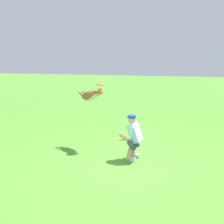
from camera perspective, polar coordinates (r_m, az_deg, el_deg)
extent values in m
plane|color=#4E8C2E|center=(6.27, 3.68, -13.59)|extent=(60.00, 60.00, 0.00)
cube|color=silver|center=(6.85, 5.71, -10.71)|extent=(0.26, 0.10, 0.10)
cylinder|color=tan|center=(6.79, 5.36, -9.17)|extent=(0.20, 0.33, 0.37)
cylinder|color=navy|center=(6.67, 5.80, -7.54)|extent=(0.26, 0.43, 0.37)
cube|color=silver|center=(6.62, 4.69, -11.59)|extent=(0.26, 0.10, 0.10)
cylinder|color=tan|center=(6.56, 4.32, -10.00)|extent=(0.20, 0.33, 0.37)
cylinder|color=navy|center=(6.46, 4.92, -8.21)|extent=(0.26, 0.43, 0.37)
cube|color=#ACD4ED|center=(6.43, 5.68, -5.05)|extent=(0.49, 0.44, 0.58)
cylinder|color=#ACD4ED|center=(6.60, 6.25, -4.05)|extent=(0.13, 0.16, 0.29)
cylinder|color=#ACD4ED|center=(6.25, 4.76, -5.02)|extent=(0.13, 0.16, 0.29)
cylinder|color=tan|center=(6.38, 3.02, -6.33)|extent=(0.30, 0.16, 0.19)
cylinder|color=tan|center=(6.68, 5.97, -5.26)|extent=(0.12, 0.16, 0.27)
sphere|color=tan|center=(6.37, 4.93, -1.85)|extent=(0.21, 0.21, 0.21)
cylinder|color=#1644AE|center=(6.35, 4.95, -1.06)|extent=(0.22, 0.22, 0.07)
cylinder|color=#1644AE|center=(6.39, 4.13, -1.21)|extent=(0.12, 0.12, 0.02)
ellipsoid|color=brown|center=(7.23, -5.60, 4.24)|extent=(0.76, 0.52, 0.45)
ellipsoid|color=beige|center=(7.12, -4.50, 3.89)|extent=(0.13, 0.19, 0.16)
sphere|color=brown|center=(6.94, -2.95, 5.05)|extent=(0.17, 0.17, 0.17)
cone|color=brown|center=(6.88, -2.36, 4.82)|extent=(0.12, 0.12, 0.09)
cone|color=brown|center=(6.90, -3.37, 5.62)|extent=(0.06, 0.06, 0.07)
cone|color=brown|center=(6.98, -2.80, 5.73)|extent=(0.06, 0.06, 0.07)
cylinder|color=beige|center=(7.05, -4.81, 3.68)|extent=(0.34, 0.20, 0.27)
cylinder|color=beige|center=(7.17, -3.98, 3.86)|extent=(0.34, 0.20, 0.27)
cylinder|color=brown|center=(7.31, -7.17, 3.97)|extent=(0.34, 0.20, 0.27)
cylinder|color=brown|center=(7.43, -6.33, 4.15)|extent=(0.34, 0.20, 0.27)
cylinder|color=beige|center=(7.50, -7.97, 4.89)|extent=(0.20, 0.12, 0.23)
cylinder|color=#F6481B|center=(6.95, -3.11, 6.82)|extent=(0.38, 0.39, 0.09)
cylinder|color=yellow|center=(6.44, 1.97, -6.87)|extent=(0.37, 0.37, 0.10)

